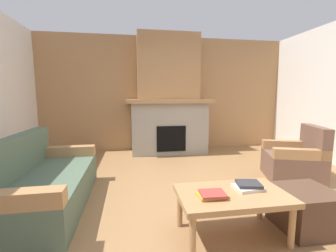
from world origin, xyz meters
The scene contains 9 objects.
ground centered at (0.00, 0.00, 0.00)m, with size 9.00×9.00×0.00m, color olive.
wall_back_wood_panel centered at (0.00, 3.00, 1.35)m, with size 6.00×0.12×2.70m, color #A87A4C.
fireplace centered at (0.00, 2.62, 1.16)m, with size 1.90×0.82×2.70m.
couch centered at (-1.89, 0.20, 0.29)m, with size 0.86×1.81×0.85m.
armchair centered at (1.70, 0.58, 0.29)m, with size 0.96×0.96×0.85m.
coffee_table centered at (0.05, -0.67, 0.38)m, with size 1.00×0.60×0.43m.
ottoman centered at (0.84, -0.66, 0.20)m, with size 0.52×0.52×0.40m, color #4C3323.
book_stack_near_edge centered at (-0.16, -0.73, 0.45)m, with size 0.27×0.19×0.04m.
book_stack_center centered at (0.24, -0.61, 0.46)m, with size 0.27×0.24×0.06m.
Camera 1 is at (-0.84, -2.51, 1.31)m, focal length 24.01 mm.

